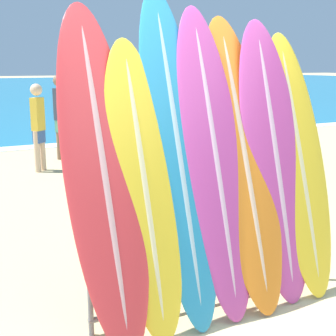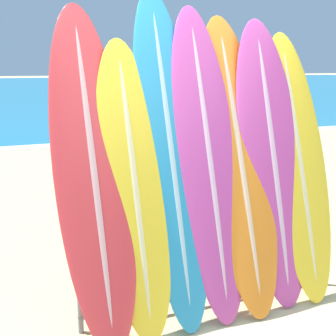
# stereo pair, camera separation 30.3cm
# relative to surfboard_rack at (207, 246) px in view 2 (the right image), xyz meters

# --- Properties ---
(surfboard_rack) EXTENTS (2.08, 0.04, 0.95)m
(surfboard_rack) POSITION_rel_surfboard_rack_xyz_m (0.00, 0.00, 0.00)
(surfboard_rack) COLOR slate
(surfboard_rack) RESTS_ON ground_plane
(surfboard_slot_0) EXTENTS (0.55, 0.98, 2.37)m
(surfboard_slot_0) POSITION_rel_surfboard_rack_xyz_m (-0.88, 0.06, 0.67)
(surfboard_slot_0) COLOR red
(surfboard_slot_0) RESTS_ON ground_plane
(surfboard_slot_1) EXTENTS (0.51, 0.78, 2.12)m
(surfboard_slot_1) POSITION_rel_surfboard_rack_xyz_m (-0.59, 0.01, 0.54)
(surfboard_slot_1) COLOR yellow
(surfboard_slot_1) RESTS_ON ground_plane
(surfboard_slot_2) EXTENTS (0.50, 0.90, 2.50)m
(surfboard_slot_2) POSITION_rel_surfboard_rack_xyz_m (-0.28, 0.08, 0.74)
(surfboard_slot_2) COLOR teal
(surfboard_slot_2) RESTS_ON ground_plane
(surfboard_slot_3) EXTENTS (0.52, 0.85, 2.38)m
(surfboard_slot_3) POSITION_rel_surfboard_rack_xyz_m (0.02, 0.04, 0.68)
(surfboard_slot_3) COLOR #B23D8E
(surfboard_slot_3) RESTS_ON ground_plane
(surfboard_slot_4) EXTENTS (0.57, 0.90, 2.32)m
(surfboard_slot_4) POSITION_rel_surfboard_rack_xyz_m (0.29, 0.04, 0.65)
(surfboard_slot_4) COLOR orange
(surfboard_slot_4) RESTS_ON ground_plane
(surfboard_slot_5) EXTENTS (0.59, 0.75, 2.29)m
(surfboard_slot_5) POSITION_rel_surfboard_rack_xyz_m (0.59, 0.03, 0.63)
(surfboard_slot_5) COLOR #B23D8E
(surfboard_slot_5) RESTS_ON ground_plane
(surfboard_slot_6) EXTENTS (0.54, 0.78, 2.19)m
(surfboard_slot_6) POSITION_rel_surfboard_rack_xyz_m (0.85, 0.02, 0.58)
(surfboard_slot_6) COLOR yellow
(surfboard_slot_6) RESTS_ON ground_plane
(person_near_water) EXTENTS (0.27, 0.26, 1.58)m
(person_near_water) POSITION_rel_surfboard_rack_xyz_m (-0.22, 5.56, 0.35)
(person_near_water) COLOR beige
(person_near_water) RESTS_ON ground_plane
(person_mid_beach) EXTENTS (0.24, 0.29, 1.71)m
(person_mid_beach) POSITION_rel_surfboard_rack_xyz_m (0.39, 6.39, 0.42)
(person_mid_beach) COLOR #846047
(person_mid_beach) RESTS_ON ground_plane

